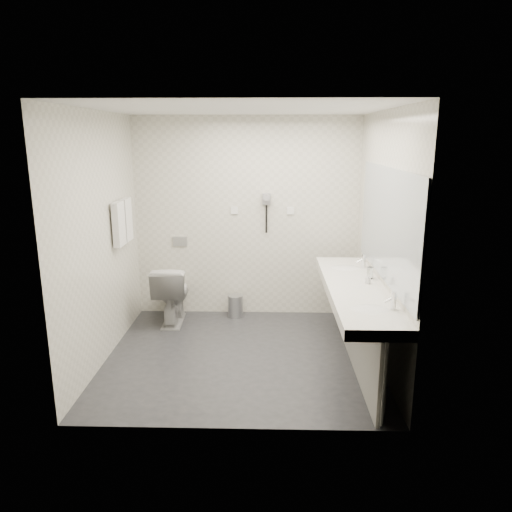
{
  "coord_description": "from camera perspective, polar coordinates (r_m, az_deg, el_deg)",
  "views": [
    {
      "loc": [
        0.28,
        -4.64,
        2.25
      ],
      "look_at": [
        0.15,
        0.15,
        1.05
      ],
      "focal_mm": 33.62,
      "sensor_mm": 36.0,
      "label": 1
    }
  ],
  "objects": [
    {
      "name": "towel_far",
      "position": [
        5.65,
        -15.18,
        4.19
      ],
      "size": [
        0.07,
        0.24,
        0.48
      ],
      "primitive_type": "cube",
      "color": "silver",
      "rests_on": "towel_rail"
    },
    {
      "name": "vanity_post_near",
      "position": [
        3.99,
        14.89,
        -14.5
      ],
      "size": [
        0.06,
        0.06,
        0.75
      ],
      "primitive_type": "cylinder",
      "color": "silver",
      "rests_on": "floor"
    },
    {
      "name": "basin_near",
      "position": [
        4.14,
        13.33,
        -6.35
      ],
      "size": [
        0.4,
        0.31,
        0.05
      ],
      "primitive_type": "ellipsoid",
      "color": "silver",
      "rests_on": "vanity_counter"
    },
    {
      "name": "ceiling",
      "position": [
        4.66,
        -1.98,
        17.12
      ],
      "size": [
        2.8,
        2.8,
        0.0
      ],
      "primitive_type": "plane",
      "rotation": [
        3.14,
        0.0,
        0.0
      ],
      "color": "silver",
      "rests_on": "wall_back"
    },
    {
      "name": "toilet",
      "position": [
        6.01,
        -9.99,
        -4.42
      ],
      "size": [
        0.44,
        0.74,
        0.74
      ],
      "primitive_type": "imported",
      "rotation": [
        0.0,
        0.0,
        3.18
      ],
      "color": "silver",
      "rests_on": "floor"
    },
    {
      "name": "floor",
      "position": [
        5.17,
        -1.74,
        -11.77
      ],
      "size": [
        2.8,
        2.8,
        0.0
      ],
      "primitive_type": "plane",
      "color": "#27272B",
      "rests_on": "ground"
    },
    {
      "name": "dryer_barrel",
      "position": [
        5.89,
        1.25,
        7.03
      ],
      "size": [
        0.08,
        0.14,
        0.08
      ],
      "primitive_type": "cylinder",
      "rotation": [
        1.57,
        0.0,
        0.0
      ],
      "color": "gray",
      "rests_on": "dryer_cradle"
    },
    {
      "name": "wall_left",
      "position": [
        5.04,
        -17.97,
        1.91
      ],
      "size": [
        0.0,
        2.6,
        2.6
      ],
      "primitive_type": "plane",
      "rotation": [
        1.57,
        0.0,
        1.57
      ],
      "color": "beige",
      "rests_on": "floor"
    },
    {
      "name": "faucet_far",
      "position": [
        5.37,
        12.68,
        -0.6
      ],
      "size": [
        0.04,
        0.04,
        0.15
      ],
      "primitive_type": "cylinder",
      "color": "silver",
      "rests_on": "vanity_counter"
    },
    {
      "name": "soap_bottle_a",
      "position": [
        4.81,
        13.18,
        -2.7
      ],
      "size": [
        0.06,
        0.06,
        0.09
      ],
      "primitive_type": "imported",
      "rotation": [
        0.0,
        0.0,
        0.78
      ],
      "color": "white",
      "rests_on": "vanity_counter"
    },
    {
      "name": "pedal_bin",
      "position": [
        6.16,
        -2.45,
        -6.03
      ],
      "size": [
        0.21,
        0.21,
        0.27
      ],
      "primitive_type": "cylinder",
      "rotation": [
        0.0,
        0.0,
        0.06
      ],
      "color": "#B2B5BA",
      "rests_on": "floor"
    },
    {
      "name": "wall_right",
      "position": [
        4.88,
        14.79,
        1.75
      ],
      "size": [
        0.0,
        2.6,
        2.6
      ],
      "primitive_type": "plane",
      "rotation": [
        1.57,
        0.0,
        -1.57
      ],
      "color": "beige",
      "rests_on": "floor"
    },
    {
      "name": "towel_near",
      "position": [
        5.39,
        -16.01,
        3.67
      ],
      "size": [
        0.07,
        0.24,
        0.48
      ],
      "primitive_type": "cube",
      "color": "silver",
      "rests_on": "towel_rail"
    },
    {
      "name": "vanity_counter",
      "position": [
        4.75,
        11.75,
        -4.03
      ],
      "size": [
        0.55,
        2.2,
        0.1
      ],
      "primitive_type": "cube",
      "color": "silver",
      "rests_on": "floor"
    },
    {
      "name": "faucet_near",
      "position": [
        4.15,
        16.05,
        -5.14
      ],
      "size": [
        0.04,
        0.04,
        0.15
      ],
      "primitive_type": "cylinder",
      "color": "silver",
      "rests_on": "vanity_counter"
    },
    {
      "name": "switch_plate_b",
      "position": [
        6.01,
        4.13,
        5.4
      ],
      "size": [
        0.09,
        0.02,
        0.09
      ],
      "primitive_type": "cube",
      "color": "silver",
      "rests_on": "wall_back"
    },
    {
      "name": "wall_front",
      "position": [
        3.5,
        -3.09,
        -2.58
      ],
      "size": [
        2.8,
        0.0,
        2.8
      ],
      "primitive_type": "plane",
      "rotation": [
        -1.57,
        0.0,
        0.0
      ],
      "color": "beige",
      "rests_on": "floor"
    },
    {
      "name": "towel_rail",
      "position": [
        5.49,
        -15.84,
        6.19
      ],
      "size": [
        0.02,
        0.62,
        0.02
      ],
      "primitive_type": "cylinder",
      "rotation": [
        1.57,
        0.0,
        0.0
      ],
      "color": "silver",
      "rests_on": "wall_left"
    },
    {
      "name": "switch_plate_a",
      "position": [
        6.01,
        -2.58,
        5.43
      ],
      "size": [
        0.09,
        0.02,
        0.09
      ],
      "primitive_type": "cube",
      "color": "silver",
      "rests_on": "wall_back"
    },
    {
      "name": "wall_back",
      "position": [
        6.03,
        -1.14,
        4.51
      ],
      "size": [
        2.8,
        0.0,
        2.8
      ],
      "primitive_type": "plane",
      "rotation": [
        1.57,
        0.0,
        0.0
      ],
      "color": "beige",
      "rests_on": "floor"
    },
    {
      "name": "vanity_panel",
      "position": [
        4.9,
        11.8,
        -8.76
      ],
      "size": [
        0.03,
        2.15,
        0.75
      ],
      "primitive_type": "cube",
      "color": "gray",
      "rests_on": "floor"
    },
    {
      "name": "flush_plate",
      "position": [
        6.17,
        -9.04,
        1.72
      ],
      "size": [
        0.18,
        0.02,
        0.12
      ],
      "primitive_type": "cube",
      "color": "#B2B5BA",
      "rests_on": "wall_back"
    },
    {
      "name": "glass_left",
      "position": [
        4.98,
        13.42,
        -1.96
      ],
      "size": [
        0.07,
        0.07,
        0.12
      ],
      "primitive_type": "cylinder",
      "rotation": [
        0.0,
        0.0,
        -0.12
      ],
      "color": "silver",
      "rests_on": "vanity_counter"
    },
    {
      "name": "mirror",
      "position": [
        4.65,
        15.31,
        3.64
      ],
      "size": [
        0.02,
        2.2,
        1.05
      ],
      "primitive_type": "cube",
      "color": "#B2BCC6",
      "rests_on": "wall_right"
    },
    {
      "name": "dryer_cord",
      "position": [
        5.98,
        1.24,
        4.43
      ],
      "size": [
        0.02,
        0.02,
        0.35
      ],
      "primitive_type": "cylinder",
      "color": "black",
      "rests_on": "dryer_cradle"
    },
    {
      "name": "vanity_post_far",
      "position": [
        5.87,
        10.33,
        -4.83
      ],
      "size": [
        0.06,
        0.06,
        0.75
      ],
      "primitive_type": "cylinder",
      "color": "silver",
      "rests_on": "floor"
    },
    {
      "name": "dryer_cradle",
      "position": [
        5.96,
        1.26,
        6.82
      ],
      "size": [
        0.1,
        0.04,
        0.14
      ],
      "primitive_type": "cube",
      "color": "gray",
      "rests_on": "wall_back"
    },
    {
      "name": "basin_far",
      "position": [
        5.35,
        10.58,
        -1.52
      ],
      "size": [
        0.4,
        0.31,
        0.05
      ],
      "primitive_type": "ellipsoid",
      "color": "silver",
      "rests_on": "vanity_counter"
    },
    {
      "name": "bin_lid",
      "position": [
        6.11,
        -2.46,
        -4.75
      ],
      "size": [
        0.2,
        0.2,
        0.02
      ],
      "primitive_type": "cylinder",
      "color": "#B2B5BA",
      "rests_on": "pedal_bin"
    }
  ]
}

